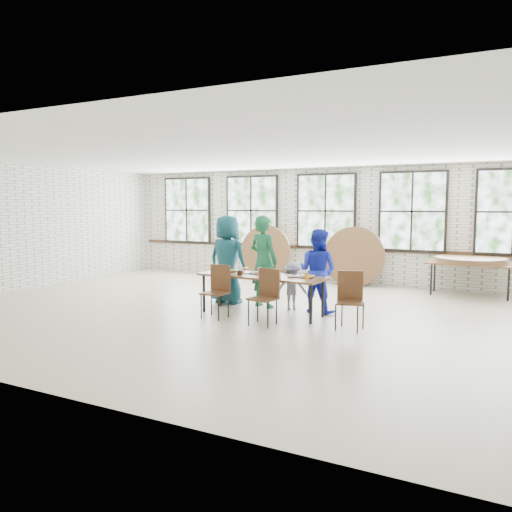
{
  "coord_description": "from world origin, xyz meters",
  "views": [
    {
      "loc": [
        4.34,
        -8.11,
        2.02
      ],
      "look_at": [
        0.0,
        0.4,
        1.05
      ],
      "focal_mm": 35.0,
      "sensor_mm": 36.0,
      "label": 1
    }
  ],
  "objects_px": {
    "dining_table": "(262,278)",
    "chair_near_right": "(266,292)",
    "storage_table": "(470,266)",
    "chair_near_left": "(218,287)"
  },
  "relations": [
    {
      "from": "dining_table",
      "to": "chair_near_right",
      "type": "height_order",
      "value": "chair_near_right"
    },
    {
      "from": "chair_near_right",
      "to": "storage_table",
      "type": "relative_size",
      "value": 0.51
    },
    {
      "from": "chair_near_right",
      "to": "storage_table",
      "type": "bearing_deg",
      "value": 67.39
    },
    {
      "from": "chair_near_left",
      "to": "chair_near_right",
      "type": "distance_m",
      "value": 1.02
    },
    {
      "from": "storage_table",
      "to": "dining_table",
      "type": "bearing_deg",
      "value": -124.96
    },
    {
      "from": "chair_near_left",
      "to": "storage_table",
      "type": "relative_size",
      "value": 0.51
    },
    {
      "from": "chair_near_right",
      "to": "storage_table",
      "type": "xyz_separation_m",
      "value": [
        2.89,
        4.46,
        0.13
      ]
    },
    {
      "from": "dining_table",
      "to": "storage_table",
      "type": "xyz_separation_m",
      "value": [
        3.29,
        3.82,
        -0.0
      ]
    },
    {
      "from": "chair_near_left",
      "to": "storage_table",
      "type": "xyz_separation_m",
      "value": [
        3.91,
        4.37,
        0.13
      ]
    },
    {
      "from": "dining_table",
      "to": "storage_table",
      "type": "height_order",
      "value": "same"
    }
  ]
}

